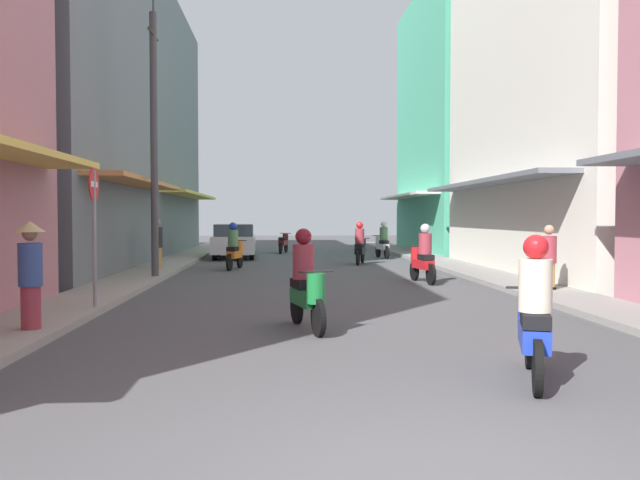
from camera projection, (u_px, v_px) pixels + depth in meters
ground_plane at (315, 277)px, 19.44m from camera, size 85.00×85.00×0.00m
sidewalk_left at (143, 275)px, 19.15m from camera, size 1.53×46.63×0.12m
sidewalk_right at (481, 274)px, 19.74m from camera, size 1.53×46.63×0.12m
building_left_far at (118, 130)px, 31.41m from camera, size 7.05×13.11×11.76m
building_right_mid at (598, 48)px, 20.28m from camera, size 7.05×12.36×13.93m
building_right_far at (476, 123)px, 32.95m from camera, size 7.05×11.24×12.92m
motorbike_green at (306, 285)px, 10.28m from camera, size 0.65×1.78×1.58m
motorbike_blue at (534, 316)px, 7.03m from camera, size 0.73×1.75×1.58m
motorbike_white at (382, 242)px, 27.97m from camera, size 0.57×1.80×1.58m
motorbike_black at (360, 245)px, 24.45m from camera, size 0.67×1.77×1.58m
motorbike_orange at (235, 248)px, 22.05m from camera, size 0.63×1.79×1.58m
motorbike_red at (423, 257)px, 17.54m from camera, size 0.56×1.80×1.58m
motorbike_maroon at (284, 243)px, 32.09m from camera, size 0.63×1.79×0.96m
parked_car at (234, 241)px, 28.03m from camera, size 1.88×4.15×1.45m
pedestrian_far at (157, 246)px, 20.90m from camera, size 0.34×0.34×1.69m
pedestrian_midway at (30, 272)px, 9.62m from camera, size 0.44×0.44×1.70m
pedestrian_foreground at (549, 260)px, 14.79m from camera, size 0.34×0.34×1.58m
utility_pole at (154, 144)px, 18.14m from camera, size 0.20×1.20×7.36m
street_sign_no_entry at (94, 219)px, 11.95m from camera, size 0.07×0.60×2.65m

